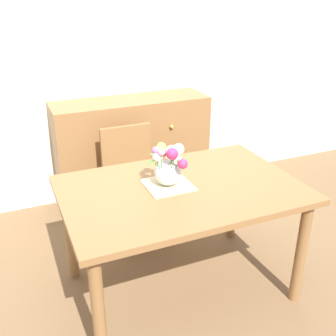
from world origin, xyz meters
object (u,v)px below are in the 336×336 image
object	(u,v)px
dresser	(132,152)
flower_vase	(169,166)
chair_far	(131,174)
dining_table	(181,201)

from	to	relation	value
dresser	flower_vase	bearing A→B (deg)	-97.94
dresser	chair_far	bearing A→B (deg)	-109.33
chair_far	dining_table	bearing A→B (deg)	94.29
dresser	flower_vase	world-z (taller)	flower_vase
chair_far	flower_vase	size ratio (longest dim) A/B	3.29
chair_far	flower_vase	bearing A→B (deg)	89.73
dining_table	chair_far	world-z (taller)	chair_far
flower_vase	dining_table	bearing A→B (deg)	-33.08
dining_table	chair_far	size ratio (longest dim) A/B	1.64
dining_table	dresser	size ratio (longest dim) A/B	1.05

